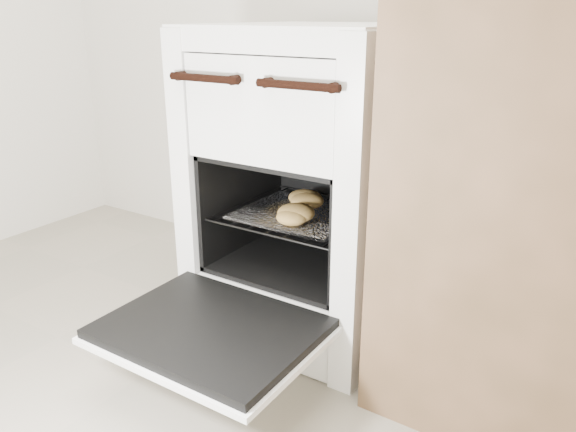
{
  "coord_description": "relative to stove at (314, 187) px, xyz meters",
  "views": [
    {
      "loc": [
        0.64,
        -0.12,
        0.87
      ],
      "look_at": [
        -0.12,
        1.06,
        0.37
      ],
      "focal_mm": 35.0,
      "sensor_mm": 36.0,
      "label": 1
    }
  ],
  "objects": [
    {
      "name": "oven_rack",
      "position": [
        0.0,
        -0.06,
        -0.06
      ],
      "size": [
        0.4,
        0.38,
        0.01
      ],
      "color": "black",
      "rests_on": "stove"
    },
    {
      "name": "oven_door",
      "position": [
        0.0,
        -0.46,
        -0.23
      ],
      "size": [
        0.49,
        0.38,
        0.03
      ],
      "color": "black",
      "rests_on": "stove"
    },
    {
      "name": "foil_sheet",
      "position": [
        0.0,
        -0.08,
        -0.06
      ],
      "size": [
        0.31,
        0.27,
        0.01
      ],
      "primitive_type": "cube",
      "color": "white",
      "rests_on": "oven_rack"
    },
    {
      "name": "stove",
      "position": [
        0.0,
        0.0,
        0.0
      ],
      "size": [
        0.55,
        0.61,
        0.84
      ],
      "color": "white",
      "rests_on": "ground"
    },
    {
      "name": "baked_rolls",
      "position": [
        0.01,
        -0.08,
        -0.03
      ],
      "size": [
        0.18,
        0.27,
        0.05
      ],
      "color": "tan",
      "rests_on": "foil_sheet"
    }
  ]
}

